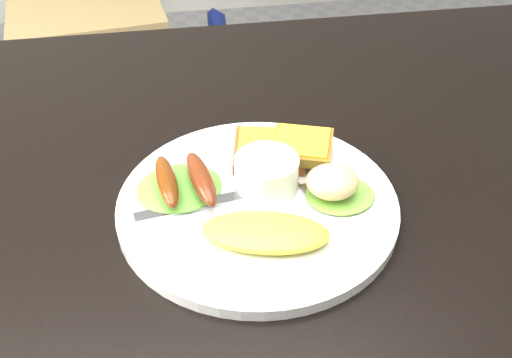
% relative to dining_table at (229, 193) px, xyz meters
% --- Properties ---
extents(dining_table, '(1.20, 0.80, 0.04)m').
position_rel_dining_table_xyz_m(dining_table, '(0.00, 0.00, 0.00)').
color(dining_table, black).
rests_on(dining_table, ground).
extents(dining_chair, '(0.48, 0.48, 0.05)m').
position_rel_dining_table_xyz_m(dining_chair, '(-0.28, 1.23, -0.28)').
color(dining_chair, '#A3844D').
rests_on(dining_chair, ground).
extents(plate, '(0.29, 0.29, 0.01)m').
position_rel_dining_table_xyz_m(plate, '(0.02, -0.05, 0.03)').
color(plate, white).
rests_on(plate, dining_table).
extents(lettuce_left, '(0.10, 0.09, 0.01)m').
position_rel_dining_table_xyz_m(lettuce_left, '(-0.05, -0.02, 0.04)').
color(lettuce_left, '#629F29').
rests_on(lettuce_left, plate).
extents(lettuce_right, '(0.07, 0.07, 0.01)m').
position_rel_dining_table_xyz_m(lettuce_right, '(0.11, -0.06, 0.04)').
color(lettuce_right, '#4A9826').
rests_on(lettuce_right, plate).
extents(omelette, '(0.13, 0.09, 0.02)m').
position_rel_dining_table_xyz_m(omelette, '(0.02, -0.11, 0.04)').
color(omelette, '#F5EA46').
rests_on(omelette, plate).
extents(sausage_a, '(0.03, 0.09, 0.02)m').
position_rel_dining_table_xyz_m(sausage_a, '(-0.07, -0.03, 0.05)').
color(sausage_a, '#663013').
rests_on(sausage_a, lettuce_left).
extents(sausage_b, '(0.04, 0.09, 0.02)m').
position_rel_dining_table_xyz_m(sausage_b, '(-0.03, -0.03, 0.05)').
color(sausage_b, '#603313').
rests_on(sausage_b, lettuce_left).
extents(ramekin, '(0.07, 0.07, 0.04)m').
position_rel_dining_table_xyz_m(ramekin, '(0.04, -0.03, 0.05)').
color(ramekin, white).
rests_on(ramekin, plate).
extents(toast_a, '(0.09, 0.09, 0.01)m').
position_rel_dining_table_xyz_m(toast_a, '(0.05, 0.02, 0.04)').
color(toast_a, brown).
rests_on(toast_a, plate).
extents(toast_b, '(0.08, 0.08, 0.01)m').
position_rel_dining_table_xyz_m(toast_b, '(0.08, 0.01, 0.05)').
color(toast_b, olive).
rests_on(toast_b, toast_a).
extents(potato_salad, '(0.06, 0.06, 0.03)m').
position_rel_dining_table_xyz_m(potato_salad, '(0.10, -0.06, 0.06)').
color(potato_salad, '#F9FAAE').
rests_on(potato_salad, lettuce_right).
extents(fork, '(0.17, 0.04, 0.00)m').
position_rel_dining_table_xyz_m(fork, '(-0.02, -0.05, 0.03)').
color(fork, '#ADAFB7').
rests_on(fork, plate).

